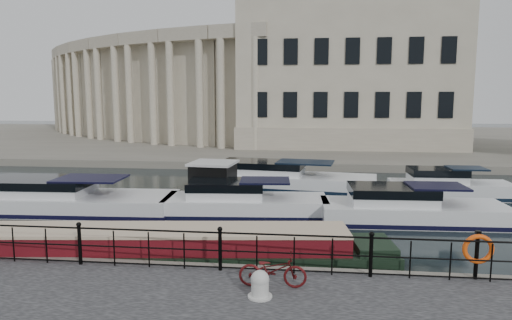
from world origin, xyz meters
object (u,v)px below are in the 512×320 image
Objects in this scene: narrowboat at (158,254)px; harbour_hut at (213,185)px; bicycle at (273,270)px; mooring_bollard at (260,285)px; life_ring_post at (478,250)px.

harbour_hut is at bearing 83.32° from narrowboat.
bicycle is 11.32m from harbour_hut.
bicycle is at bearing 67.87° from mooring_bollard.
mooring_bollard is 0.51× the size of life_ring_post.
harbour_hut reaches higher than life_ring_post.
mooring_bollard is at bearing 157.08° from bicycle.
life_ring_post reaches higher than mooring_bollard.
mooring_bollard is 0.04× the size of narrowboat.
harbour_hut is (-3.70, 10.69, -0.04)m from bicycle.
narrowboat is 8.24m from harbour_hut.
life_ring_post is at bearing -79.61° from bicycle.
harbour_hut is at bearing 106.98° from mooring_bollard.
life_ring_post is 13.14m from harbour_hut.
bicycle is 2.57× the size of mooring_bollard.
narrowboat is at bearing 55.87° from bicycle.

